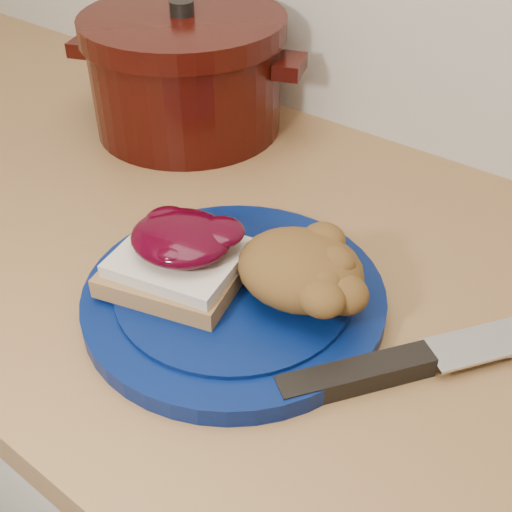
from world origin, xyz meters
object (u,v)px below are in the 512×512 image
Objects in this scene: chef_knife at (409,363)px; pepper_grinder at (174,59)px; plate at (234,297)px; butter_knife at (413,358)px; dutch_oven at (186,73)px.

chef_knife is 2.16× the size of pepper_grinder.
plate is 1.60× the size of butter_knife.
chef_knife is at bearing -26.24° from dutch_oven.
pepper_grinder is (-0.50, 0.24, 0.07)m from butter_knife.
plate reaches higher than butter_knife.
plate is 0.17m from chef_knife.
plate is 0.17m from butter_knife.
butter_knife is (0.16, 0.04, -0.01)m from plate.
plate is at bearing -39.80° from pepper_grinder.
dutch_oven is 0.06m from pepper_grinder.
butter_knife is at bearing -24.92° from dutch_oven.
plate is at bearing 133.18° from chef_knife.
butter_knife is 0.50m from dutch_oven.
plate is 0.44m from pepper_grinder.
butter_knife is at bearing -25.71° from pepper_grinder.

